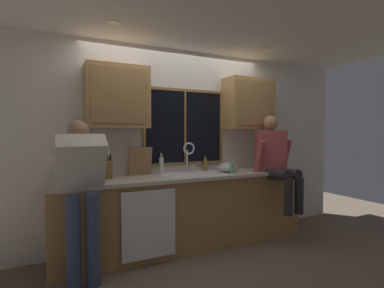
% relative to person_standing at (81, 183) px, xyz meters
% --- Properties ---
extents(back_wall, '(5.62, 0.12, 2.55)m').
position_rel_person_standing_xyz_m(back_wall, '(1.30, 0.68, 0.31)').
color(back_wall, silver).
rests_on(back_wall, floor).
extents(ceiling_downlight_left, '(0.14, 0.14, 0.01)m').
position_rel_person_standing_xyz_m(ceiling_downlight_left, '(0.33, 0.02, 1.58)').
color(ceiling_downlight_left, '#FFEAB2').
extents(ceiling_downlight_right, '(0.14, 0.14, 0.01)m').
position_rel_person_standing_xyz_m(ceiling_downlight_right, '(2.26, 0.02, 1.58)').
color(ceiling_downlight_right, '#FFEAB2').
extents(window_glass, '(1.10, 0.02, 0.95)m').
position_rel_person_standing_xyz_m(window_glass, '(1.39, 0.61, 0.56)').
color(window_glass, black).
extents(window_frame_top, '(1.17, 0.02, 0.04)m').
position_rel_person_standing_xyz_m(window_frame_top, '(1.39, 0.60, 1.05)').
color(window_frame_top, olive).
extents(window_frame_bottom, '(1.17, 0.02, 0.04)m').
position_rel_person_standing_xyz_m(window_frame_bottom, '(1.39, 0.60, 0.07)').
color(window_frame_bottom, olive).
extents(window_frame_left, '(0.04, 0.02, 0.95)m').
position_rel_person_standing_xyz_m(window_frame_left, '(0.82, 0.60, 0.56)').
color(window_frame_left, olive).
extents(window_frame_right, '(0.03, 0.02, 0.95)m').
position_rel_person_standing_xyz_m(window_frame_right, '(1.95, 0.60, 0.56)').
color(window_frame_right, olive).
extents(window_mullion_center, '(0.02, 0.02, 0.95)m').
position_rel_person_standing_xyz_m(window_mullion_center, '(1.39, 0.60, 0.56)').
color(window_mullion_center, olive).
extents(lower_cabinet_run, '(3.22, 0.58, 0.88)m').
position_rel_person_standing_xyz_m(lower_cabinet_run, '(1.30, 0.33, -0.53)').
color(lower_cabinet_run, '#A07744').
rests_on(lower_cabinet_run, floor).
extents(countertop, '(3.28, 0.62, 0.04)m').
position_rel_person_standing_xyz_m(countertop, '(1.30, 0.31, -0.07)').
color(countertop, beige).
rests_on(countertop, lower_cabinet_run).
extents(dishwasher_front, '(0.60, 0.02, 0.74)m').
position_rel_person_standing_xyz_m(dishwasher_front, '(0.69, 0.01, -0.51)').
color(dishwasher_front, white).
extents(upper_cabinet_left, '(0.71, 0.36, 0.72)m').
position_rel_person_standing_xyz_m(upper_cabinet_left, '(0.45, 0.45, 0.89)').
color(upper_cabinet_left, '#B2844C').
extents(upper_cabinet_right, '(0.71, 0.36, 0.72)m').
position_rel_person_standing_xyz_m(upper_cabinet_right, '(2.32, 0.45, 0.89)').
color(upper_cabinet_right, '#B2844C').
extents(sink, '(0.80, 0.46, 0.21)m').
position_rel_person_standing_xyz_m(sink, '(1.39, 0.32, -0.14)').
color(sink, silver).
rests_on(sink, lower_cabinet_run).
extents(faucet, '(0.18, 0.09, 0.40)m').
position_rel_person_standing_xyz_m(faucet, '(1.40, 0.50, 0.21)').
color(faucet, silver).
rests_on(faucet, countertop).
extents(person_standing, '(0.53, 0.68, 1.57)m').
position_rel_person_standing_xyz_m(person_standing, '(0.00, 0.00, 0.00)').
color(person_standing, '#384260').
rests_on(person_standing, floor).
extents(person_sitting_on_counter, '(0.54, 0.66, 1.26)m').
position_rel_person_standing_xyz_m(person_sitting_on_counter, '(2.47, 0.05, 0.14)').
color(person_sitting_on_counter, '#262628').
rests_on(person_sitting_on_counter, countertop).
extents(knife_block, '(0.12, 0.18, 0.32)m').
position_rel_person_standing_xyz_m(knife_block, '(0.31, 0.42, 0.06)').
color(knife_block, olive).
rests_on(knife_block, countertop).
extents(cutting_board, '(0.28, 0.09, 0.35)m').
position_rel_person_standing_xyz_m(cutting_board, '(0.75, 0.54, 0.13)').
color(cutting_board, '#997047').
rests_on(cutting_board, countertop).
extents(mixing_bowl, '(0.27, 0.27, 0.13)m').
position_rel_person_standing_xyz_m(mixing_bowl, '(1.88, 0.31, 0.01)').
color(mixing_bowl, '#B7B7BC').
rests_on(mixing_bowl, countertop).
extents(soap_dispenser, '(0.06, 0.07, 0.19)m').
position_rel_person_standing_xyz_m(soap_dispenser, '(1.87, 0.18, 0.02)').
color(soap_dispenser, '#59A566').
rests_on(soap_dispenser, countertop).
extents(bottle_green_glass, '(0.05, 0.05, 0.21)m').
position_rel_person_standing_xyz_m(bottle_green_glass, '(1.68, 0.56, 0.04)').
color(bottle_green_glass, olive).
rests_on(bottle_green_glass, countertop).
extents(bottle_tall_clear, '(0.06, 0.06, 0.28)m').
position_rel_person_standing_xyz_m(bottle_tall_clear, '(1.01, 0.51, 0.07)').
color(bottle_tall_clear, silver).
rests_on(bottle_tall_clear, countertop).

